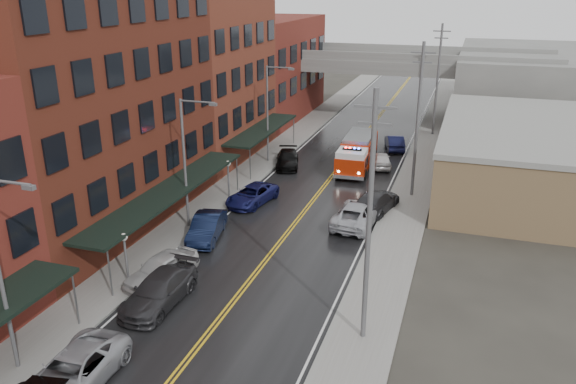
% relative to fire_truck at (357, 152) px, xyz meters
% --- Properties ---
extents(road, '(11.00, 160.00, 0.02)m').
position_rel_fire_truck_xyz_m(road, '(-1.61, -10.49, -1.59)').
color(road, black).
rests_on(road, ground).
extents(sidewalk_left, '(3.00, 160.00, 0.15)m').
position_rel_fire_truck_xyz_m(sidewalk_left, '(-8.91, -10.49, -1.53)').
color(sidewalk_left, slate).
rests_on(sidewalk_left, ground).
extents(sidewalk_right, '(3.00, 160.00, 0.15)m').
position_rel_fire_truck_xyz_m(sidewalk_right, '(5.69, -10.49, -1.53)').
color(sidewalk_right, slate).
rests_on(sidewalk_right, ground).
extents(curb_left, '(0.30, 160.00, 0.15)m').
position_rel_fire_truck_xyz_m(curb_left, '(-7.26, -10.49, -1.53)').
color(curb_left, gray).
rests_on(curb_left, ground).
extents(curb_right, '(0.30, 160.00, 0.15)m').
position_rel_fire_truck_xyz_m(curb_right, '(4.04, -10.49, -1.53)').
color(curb_right, gray).
rests_on(curb_right, ground).
extents(brick_building_b, '(9.00, 20.00, 18.00)m').
position_rel_fire_truck_xyz_m(brick_building_b, '(-14.91, -17.49, 7.40)').
color(brick_building_b, '#542316').
rests_on(brick_building_b, ground).
extents(brick_building_c, '(9.00, 15.00, 15.00)m').
position_rel_fire_truck_xyz_m(brick_building_c, '(-14.91, 0.01, 5.90)').
color(brick_building_c, brown).
rests_on(brick_building_c, ground).
extents(brick_building_far, '(9.00, 20.00, 12.00)m').
position_rel_fire_truck_xyz_m(brick_building_far, '(-14.91, 17.51, 4.40)').
color(brick_building_far, maroon).
rests_on(brick_building_far, ground).
extents(tan_building, '(14.00, 22.00, 5.00)m').
position_rel_fire_truck_xyz_m(tan_building, '(14.39, -0.49, 0.90)').
color(tan_building, brown).
rests_on(tan_building, ground).
extents(right_far_block, '(18.00, 30.00, 8.00)m').
position_rel_fire_truck_xyz_m(right_far_block, '(16.39, 29.51, 2.40)').
color(right_far_block, slate).
rests_on(right_far_block, ground).
extents(awning_1, '(2.60, 18.00, 3.09)m').
position_rel_fire_truck_xyz_m(awning_1, '(-9.10, -17.49, 1.39)').
color(awning_1, black).
rests_on(awning_1, ground).
extents(awning_2, '(2.60, 13.00, 3.09)m').
position_rel_fire_truck_xyz_m(awning_2, '(-9.09, 0.01, 1.38)').
color(awning_2, black).
rests_on(awning_2, ground).
extents(globe_lamp_1, '(0.44, 0.44, 3.12)m').
position_rel_fire_truck_xyz_m(globe_lamp_1, '(-8.01, -24.49, 0.71)').
color(globe_lamp_1, '#59595B').
rests_on(globe_lamp_1, ground).
extents(globe_lamp_2, '(0.44, 0.44, 3.12)m').
position_rel_fire_truck_xyz_m(globe_lamp_2, '(-8.01, -10.49, 0.71)').
color(globe_lamp_2, '#59595B').
rests_on(globe_lamp_2, ground).
extents(street_lamp_0, '(2.64, 0.22, 9.00)m').
position_rel_fire_truck_xyz_m(street_lamp_0, '(-8.15, -32.49, 3.58)').
color(street_lamp_0, '#59595B').
rests_on(street_lamp_0, ground).
extents(street_lamp_1, '(2.64, 0.22, 9.00)m').
position_rel_fire_truck_xyz_m(street_lamp_1, '(-8.15, -16.49, 3.58)').
color(street_lamp_1, '#59595B').
rests_on(street_lamp_1, ground).
extents(street_lamp_2, '(2.64, 0.22, 9.00)m').
position_rel_fire_truck_xyz_m(street_lamp_2, '(-8.15, -0.49, 3.58)').
color(street_lamp_2, '#59595B').
rests_on(street_lamp_2, ground).
extents(utility_pole_0, '(1.80, 0.24, 12.00)m').
position_rel_fire_truck_xyz_m(utility_pole_0, '(5.59, -25.49, 4.70)').
color(utility_pole_0, '#59595B').
rests_on(utility_pole_0, ground).
extents(utility_pole_1, '(1.80, 0.24, 12.00)m').
position_rel_fire_truck_xyz_m(utility_pole_1, '(5.59, -5.49, 4.70)').
color(utility_pole_1, '#59595B').
rests_on(utility_pole_1, ground).
extents(utility_pole_2, '(1.80, 0.24, 12.00)m').
position_rel_fire_truck_xyz_m(utility_pole_2, '(5.59, 14.51, 4.70)').
color(utility_pole_2, '#59595B').
rests_on(utility_pole_2, ground).
extents(overpass, '(40.00, 10.00, 7.50)m').
position_rel_fire_truck_xyz_m(overpass, '(-1.61, 21.51, 4.38)').
color(overpass, slate).
rests_on(overpass, ground).
extents(fire_truck, '(3.48, 8.20, 2.96)m').
position_rel_fire_truck_xyz_m(fire_truck, '(0.00, 0.00, 0.00)').
color(fire_truck, '#A72207').
rests_on(fire_truck, ground).
extents(parked_car_left_2, '(2.83, 5.77, 1.58)m').
position_rel_fire_truck_xyz_m(parked_car_left_2, '(-5.21, -32.78, -0.82)').
color(parked_car_left_2, '#999AA0').
rests_on(parked_car_left_2, ground).
extents(parked_car_left_3, '(2.36, 5.58, 1.61)m').
position_rel_fire_truck_xyz_m(parked_car_left_3, '(-5.21, -25.80, -0.80)').
color(parked_car_left_3, '#2B2A2D').
rests_on(parked_car_left_3, ground).
extents(parked_car_left_4, '(3.01, 5.16, 1.65)m').
position_rel_fire_truck_xyz_m(parked_car_left_4, '(-6.30, -23.69, -0.78)').
color(parked_car_left_4, silver).
rests_on(parked_car_left_4, ground).
extents(parked_car_left_5, '(2.65, 5.14, 1.62)m').
position_rel_fire_truck_xyz_m(parked_car_left_5, '(-6.41, -17.69, -0.80)').
color(parked_car_left_5, black).
rests_on(parked_car_left_5, ground).
extents(parked_car_left_6, '(3.20, 5.37, 1.40)m').
position_rel_fire_truck_xyz_m(parked_car_left_6, '(-5.89, -10.89, -0.91)').
color(parked_car_left_6, '#15174E').
rests_on(parked_car_left_6, ground).
extents(parked_car_left_7, '(3.30, 5.29, 1.43)m').
position_rel_fire_truck_xyz_m(parked_car_left_7, '(-6.21, -1.29, -0.89)').
color(parked_car_left_7, black).
rests_on(parked_car_left_7, ground).
extents(parked_car_right_0, '(3.04, 5.97, 1.62)m').
position_rel_fire_truck_xyz_m(parked_car_right_0, '(2.56, -12.29, -0.80)').
color(parked_car_right_0, '#ADAEB5').
rests_on(parked_car_right_0, ground).
extents(parked_car_right_1, '(3.31, 5.80, 1.58)m').
position_rel_fire_truck_xyz_m(parked_car_right_1, '(3.39, -9.52, -0.81)').
color(parked_car_right_1, '#27272A').
rests_on(parked_car_right_1, ground).
extents(parked_car_right_2, '(2.58, 4.35, 1.39)m').
position_rel_fire_truck_xyz_m(parked_car_right_2, '(2.04, 1.31, -0.91)').
color(parked_car_right_2, silver).
rests_on(parked_car_right_2, ground).
extents(parked_car_right_3, '(2.72, 4.84, 1.51)m').
position_rel_fire_truck_xyz_m(parked_car_right_3, '(2.36, 7.46, -0.85)').
color(parked_car_right_3, black).
rests_on(parked_car_right_3, ground).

